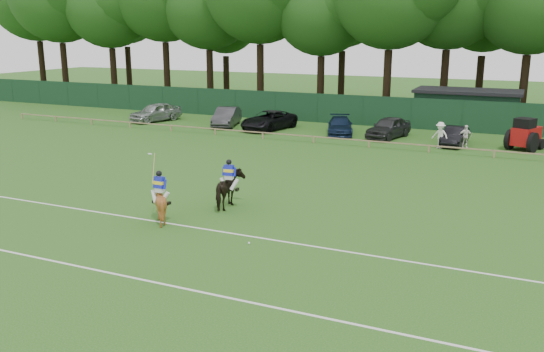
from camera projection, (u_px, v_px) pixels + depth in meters
The scene contains 20 objects.
ground at pixel (231, 224), 23.66m from camera, with size 160.00×160.00×0.00m, color #1E4C14.
horse_dark at pixel (229, 190), 25.63m from camera, with size 0.90×1.98×1.67m, color black.
horse_chestnut at pixel (160, 203), 23.82m from camera, with size 1.29×1.45×1.60m, color brown.
sedan_silver at pixel (155, 112), 50.28m from camera, with size 1.91×4.76×1.62m, color #A6A9AB.
sedan_grey at pixel (227, 117), 47.82m from camera, with size 1.64×4.69×1.55m, color #313134.
suv_black at pixel (269, 120), 46.11m from camera, with size 2.46×5.34×1.48m, color black.
sedan_navy at pixel (340, 126), 44.05m from camera, with size 1.84×4.53×1.31m, color #13213C.
hatch_grey at pixel (388, 127), 42.48m from camera, with size 1.84×4.57×1.56m, color #2E2D30.
estate_black at pixel (455, 136), 39.80m from camera, with size 1.36×3.91×1.29m, color black.
spectator_left at pixel (440, 135), 38.71m from camera, with size 1.15×0.66×1.78m, color white.
spectator_mid at pixel (465, 137), 38.73m from camera, with size 0.93×0.39×1.58m, color white.
rider_dark at pixel (229, 174), 25.44m from camera, with size 0.93×0.42×1.41m.
rider_chestnut at pixel (159, 186), 23.63m from camera, with size 0.94×0.59×2.05m.
polo_ball at pixel (249, 243), 21.41m from camera, with size 0.09×0.09×0.09m, color silver.
pitch_lines at pixel (185, 253), 20.57m from camera, with size 60.00×5.10×0.01m.
pitch_rail at pixel (355, 140), 39.47m from camera, with size 62.10×0.10×0.50m.
perimeter_fence at pixel (386, 112), 47.23m from camera, with size 92.08×0.08×2.50m.
utility_shed at pixel (467, 108), 47.42m from camera, with size 8.40×4.40×3.04m.
tree_row at pixel (427, 116), 53.81m from camera, with size 96.00×12.00×21.00m, color #26561C, non-canonical shape.
tractor at pixel (525, 135), 38.07m from camera, with size 2.58×3.03×2.16m.
Camera 1 is at (10.75, -19.79, 7.73)m, focal length 38.00 mm.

